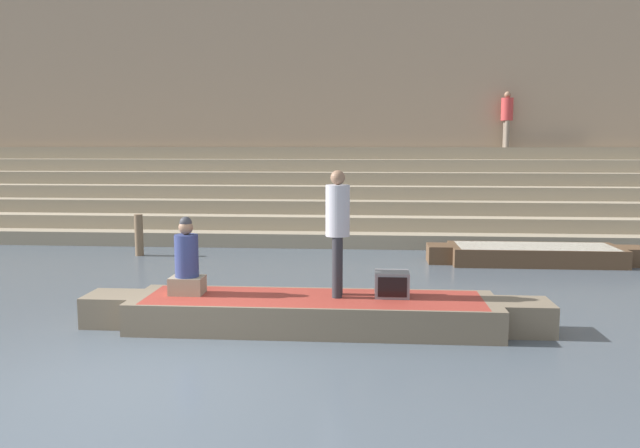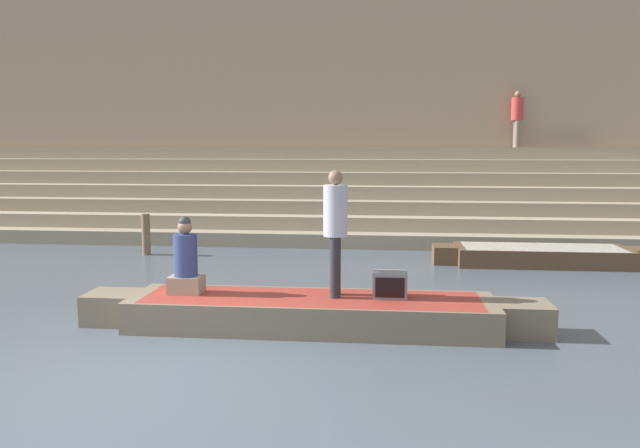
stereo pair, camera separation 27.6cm
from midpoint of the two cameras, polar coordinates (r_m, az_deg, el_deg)
ground_plane at (r=7.49m, az=-16.49°, el=-13.31°), size 120.00×120.00×0.00m
ghat_steps at (r=18.56m, az=-2.61°, el=1.99°), size 36.00×4.45×2.53m
back_wall at (r=20.69m, az=-1.75°, el=11.25°), size 34.20×1.28×8.15m
rowboat_main at (r=8.95m, az=0.08°, el=-8.02°), size 6.62×1.39×0.44m
person_standing at (r=8.79m, az=2.32°, el=0.00°), size 0.34×0.34×1.80m
person_rowing at (r=9.25m, az=-11.34°, el=-3.43°), size 0.48×0.38×1.13m
tv_set at (r=8.95m, az=7.28°, el=-5.51°), size 0.48×0.41×0.36m
moored_boat_shore at (r=14.47m, az=20.10°, el=-2.69°), size 4.67×1.29×0.39m
mooring_post at (r=15.32m, az=-15.13°, el=-0.91°), size 0.19×0.19×0.98m
person_on_steps at (r=19.99m, az=17.96°, el=9.45°), size 0.36×0.36×1.68m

